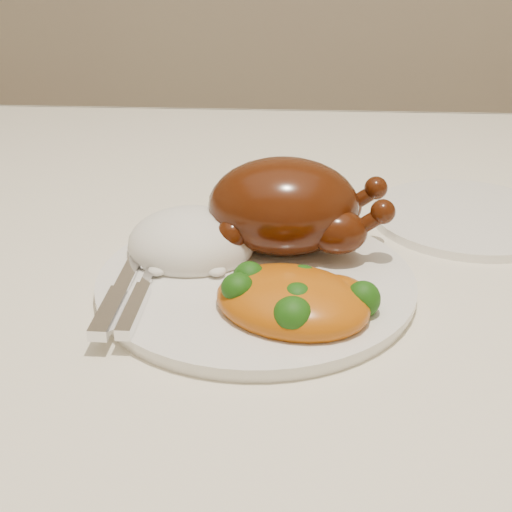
# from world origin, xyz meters

# --- Properties ---
(dining_table) EXTENTS (1.60, 0.90, 0.76)m
(dining_table) POSITION_xyz_m (0.00, 0.00, 0.67)
(dining_table) COLOR brown
(dining_table) RESTS_ON floor
(tablecloth) EXTENTS (1.73, 1.03, 0.18)m
(tablecloth) POSITION_xyz_m (0.00, 0.00, 0.74)
(tablecloth) COLOR white
(tablecloth) RESTS_ON dining_table
(dinner_plate) EXTENTS (0.35, 0.35, 0.01)m
(dinner_plate) POSITION_xyz_m (0.14, -0.06, 0.77)
(dinner_plate) COLOR white
(dinner_plate) RESTS_ON tablecloth
(side_plate) EXTENTS (0.20, 0.20, 0.01)m
(side_plate) POSITION_xyz_m (0.35, 0.10, 0.77)
(side_plate) COLOR white
(side_plate) RESTS_ON tablecloth
(roast_chicken) EXTENTS (0.16, 0.10, 0.09)m
(roast_chicken) POSITION_xyz_m (0.16, -0.00, 0.82)
(roast_chicken) COLOR #4A1C07
(roast_chicken) RESTS_ON dinner_plate
(rice_mound) EXTENTS (0.12, 0.11, 0.06)m
(rice_mound) POSITION_xyz_m (0.08, -0.02, 0.79)
(rice_mound) COLOR white
(rice_mound) RESTS_ON dinner_plate
(mac_and_cheese) EXTENTS (0.15, 0.13, 0.05)m
(mac_and_cheese) POSITION_xyz_m (0.17, -0.11, 0.79)
(mac_and_cheese) COLOR #BC560C
(mac_and_cheese) RESTS_ON dinner_plate
(cutlery) EXTENTS (0.03, 0.16, 0.01)m
(cutlery) POSITION_xyz_m (0.04, -0.11, 0.78)
(cutlery) COLOR silver
(cutlery) RESTS_ON dinner_plate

